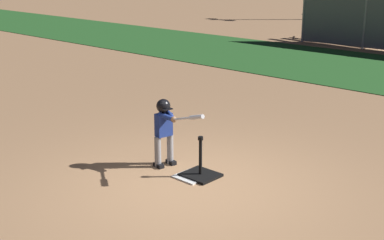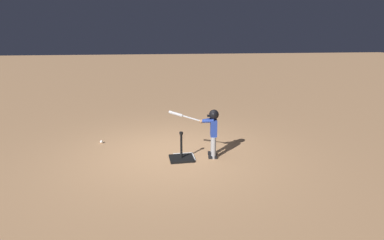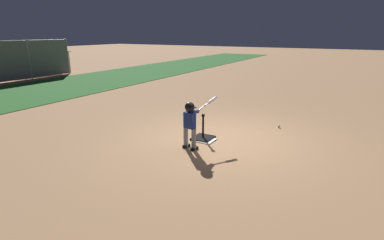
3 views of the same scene
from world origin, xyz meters
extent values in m
plane|color=#AD7F56|center=(0.00, 0.00, 0.00)|extent=(90.00, 90.00, 0.00)
cube|color=white|center=(-0.27, 0.29, 0.01)|extent=(0.45, 0.45, 0.02)
cube|color=black|center=(-0.20, 0.39, 0.02)|extent=(0.51, 0.46, 0.04)
cylinder|color=black|center=(-0.20, 0.39, 0.30)|extent=(0.05, 0.05, 0.53)
cylinder|color=black|center=(-0.20, 0.39, 0.59)|extent=(0.08, 0.08, 0.05)
cylinder|color=gray|center=(-0.89, 0.46, 0.24)|extent=(0.12, 0.12, 0.48)
cube|color=black|center=(-0.87, 0.45, 0.03)|extent=(0.19, 0.12, 0.06)
cylinder|color=gray|center=(-0.93, 0.23, 0.24)|extent=(0.12, 0.12, 0.48)
cube|color=black|center=(-0.91, 0.23, 0.03)|extent=(0.19, 0.12, 0.06)
cube|color=navy|center=(-0.91, 0.35, 0.66)|extent=(0.18, 0.27, 0.35)
sphere|color=#936B4C|center=(-0.91, 0.35, 0.94)|extent=(0.18, 0.18, 0.18)
sphere|color=black|center=(-0.91, 0.35, 0.95)|extent=(0.21, 0.21, 0.21)
cube|color=black|center=(-0.82, 0.33, 0.92)|extent=(0.14, 0.18, 0.01)
cylinder|color=navy|center=(-0.77, 0.36, 0.82)|extent=(0.29, 0.20, 0.10)
cylinder|color=navy|center=(-0.78, 0.28, 0.82)|extent=(0.29, 0.10, 0.10)
sphere|color=#936B4C|center=(-0.65, 0.30, 0.80)|extent=(0.09, 0.09, 0.09)
cylinder|color=silver|center=(-0.32, 0.24, 0.90)|extent=(0.67, 0.16, 0.23)
cylinder|color=silver|center=(-0.10, 0.20, 0.97)|extent=(0.31, 0.12, 0.14)
cylinder|color=black|center=(-0.66, 0.30, 0.80)|extent=(0.04, 0.05, 0.05)
sphere|color=white|center=(1.61, -0.98, 0.04)|extent=(0.07, 0.07, 0.07)
camera|label=1|loc=(4.62, -5.06, 3.05)|focal=50.00mm
camera|label=2|loc=(0.64, 6.31, 2.50)|focal=28.00mm
camera|label=3|loc=(-6.26, -2.75, 2.48)|focal=28.00mm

